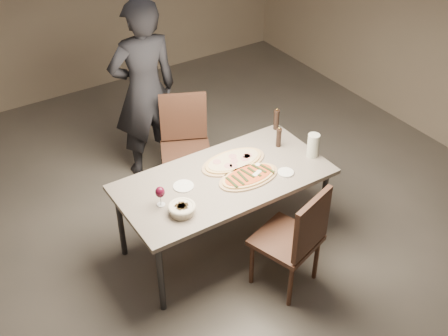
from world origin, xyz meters
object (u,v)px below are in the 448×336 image
bread_basket (182,208)px  zucchini_pizza (249,176)px  ham_pizza (233,161)px  pepper_mill_left (279,137)px  carafe (313,145)px  diner (144,91)px  chair_near (297,236)px  dining_table (224,183)px  chair_far (185,140)px

bread_basket → zucchini_pizza: bearing=7.4°
ham_pizza → pepper_mill_left: pepper_mill_left is taller
carafe → diner: size_ratio=0.11×
pepper_mill_left → chair_near: chair_near is taller
ham_pizza → carafe: bearing=-47.9°
chair_near → zucchini_pizza: bearing=75.3°
pepper_mill_left → carafe: 0.32m
zucchini_pizza → bread_basket: (-0.69, -0.09, 0.03)m
bread_basket → carafe: carafe is taller
bread_basket → diner: size_ratio=0.12×
dining_table → diner: bearing=91.4°
chair_near → ham_pizza: bearing=73.6°
carafe → diner: diner is taller
dining_table → chair_far: chair_far is taller
diner → bread_basket: bearing=78.5°
ham_pizza → dining_table: bearing=-167.6°
bread_basket → diner: (0.48, 1.60, 0.15)m
pepper_mill_left → chair_far: (-0.53, 0.79, -0.28)m
bread_basket → chair_far: bearing=59.7°
pepper_mill_left → ham_pizza: bearing=179.5°
dining_table → carafe: size_ratio=8.29×
chair_near → pepper_mill_left: bearing=44.2°
carafe → chair_far: size_ratio=0.21×
zucchini_pizza → bread_basket: size_ratio=2.55×
pepper_mill_left → chair_far: 0.99m
pepper_mill_left → chair_near: bearing=-118.2°
zucchini_pizza → ham_pizza: bearing=66.7°
dining_table → chair_far: bearing=81.4°
chair_far → bread_basket: bearing=84.6°
chair_near → carafe: bearing=25.5°
dining_table → pepper_mill_left: (0.67, 0.13, 0.15)m
diner → chair_near: bearing=101.8°
bread_basket → chair_near: chair_near is taller
dining_table → ham_pizza: bearing=36.3°
zucchini_pizza → chair_far: bearing=71.4°
diner → pepper_mill_left: bearing=124.5°
carafe → diner: (-0.86, 1.54, 0.09)m
ham_pizza → carafe: 0.71m
pepper_mill_left → carafe: bearing=-60.5°
zucchini_pizza → diner: bearing=77.3°
pepper_mill_left → diner: (-0.70, 1.26, 0.10)m
pepper_mill_left → carafe: size_ratio=0.92×
zucchini_pizza → chair_near: (0.03, -0.62, -0.21)m
ham_pizza → diner: diner is taller
chair_near → diner: (-0.24, 2.13, 0.39)m
bread_basket → pepper_mill_left: (1.19, 0.34, 0.05)m
pepper_mill_left → chair_near: 1.03m
chair_far → diner: (-0.17, 0.47, 0.38)m
carafe → chair_near: size_ratio=0.22×
chair_near → diner: 2.18m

